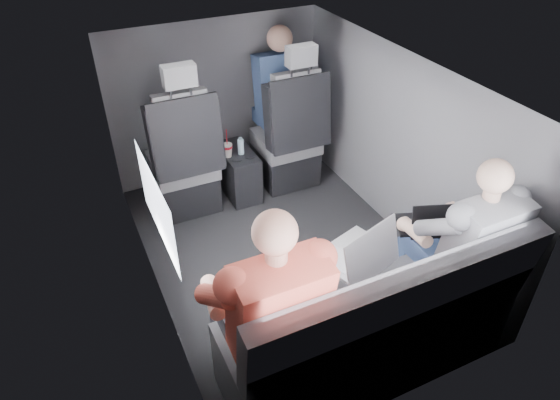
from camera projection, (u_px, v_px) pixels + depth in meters
name	position (u px, v px, depth m)	size (l,w,h in m)	color
floor	(284.00, 254.00, 3.61)	(2.60, 2.60, 0.00)	black
ceiling	(285.00, 75.00, 2.83)	(2.60, 2.60, 0.00)	#B2B2AD
panel_left	(146.00, 211.00, 2.91)	(0.02, 2.60, 1.35)	#56565B
panel_right	(398.00, 146.00, 3.54)	(0.02, 2.60, 1.35)	#56565B
panel_front	(217.00, 100.00, 4.18)	(1.80, 0.02, 1.35)	#56565B
panel_back	(409.00, 314.00, 2.27)	(1.80, 0.02, 1.35)	#56565B
side_window	(157.00, 206.00, 2.56)	(0.02, 0.75, 0.42)	white
seatbelt	(299.00, 105.00, 3.80)	(0.05, 0.01, 0.65)	black
front_seat_left	(185.00, 166.00, 3.84)	(0.52, 0.58, 1.26)	black
front_seat_right	(289.00, 142.00, 4.16)	(0.52, 0.58, 1.26)	black
center_console	(238.00, 172.00, 4.15)	(0.24, 0.48, 0.41)	black
rear_bench	(371.00, 330.00, 2.65)	(1.60, 0.57, 0.92)	#5E5E63
soda_cup	(228.00, 150.00, 3.93)	(0.08, 0.08, 0.24)	white
water_bottle	(241.00, 146.00, 3.96)	(0.05, 0.05, 0.14)	#A4C5DE
laptop_white	(262.00, 286.00, 2.47)	(0.39, 0.41, 0.24)	white
laptop_silver	(359.00, 253.00, 2.66)	(0.46, 0.46, 0.28)	silver
laptop_black	(426.00, 223.00, 2.89)	(0.35, 0.36, 0.22)	black
passenger_rear_left	(266.00, 308.00, 2.33)	(0.53, 0.65, 1.27)	#323136
passenger_rear_right	(459.00, 243.00, 2.75)	(0.49, 0.61, 1.21)	navy
passenger_front_right	(280.00, 90.00, 4.16)	(0.42, 0.42, 0.86)	navy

